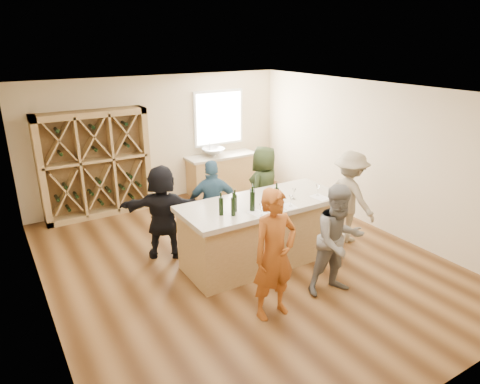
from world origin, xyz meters
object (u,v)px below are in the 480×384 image
wine_bottle_e (252,198)px  person_far_right (264,189)px  tasting_counter_base (262,234)px  person_server (349,197)px  wine_bottle_b (233,207)px  wine_rack (96,165)px  wine_bottle_c (235,203)px  person_near_left (274,255)px  person_near_right (338,241)px  person_far_left (163,212)px  wine_bottle_a (221,206)px  sink (213,152)px  person_far_mid (213,205)px  wine_bottle_d (252,201)px  wine_bottle_f (276,197)px

wine_bottle_e → person_far_right: (1.03, 1.17, -0.40)m
tasting_counter_base → person_server: (1.80, -0.15, 0.34)m
wine_bottle_e → person_server: 2.13m
person_server → wine_bottle_b: bearing=89.7°
wine_bottle_b → person_server: bearing=2.5°
wine_rack → wine_bottle_c: bearing=-71.7°
wine_bottle_c → person_near_left: (-0.09, -1.16, -0.31)m
wine_rack → person_near_right: (2.19, -4.79, -0.27)m
tasting_counter_base → person_far_left: 1.69m
wine_bottle_c → person_far_right: person_far_right is taller
tasting_counter_base → wine_bottle_b: (-0.71, -0.26, 0.72)m
person_near_left → person_near_right: 1.10m
wine_rack → wine_bottle_a: size_ratio=7.94×
person_far_right → person_far_left: bearing=-27.8°
sink → person_near_right: bearing=-96.2°
wine_bottle_b → person_server: size_ratio=0.17×
person_far_mid → wine_bottle_d: bearing=114.2°
tasting_counter_base → person_far_right: person_far_right is taller
wine_bottle_b → person_far_mid: 1.23m
wine_bottle_c → person_server: bearing=-0.3°
wine_bottle_b → person_far_mid: person_far_mid is taller
person_far_mid → sink: bearing=-98.1°
tasting_counter_base → wine_bottle_d: wine_bottle_d is taller
tasting_counter_base → wine_bottle_d: bearing=-144.9°
sink → wine_bottle_f: 3.79m
sink → wine_bottle_e: 3.74m
wine_bottle_a → wine_bottle_c: bearing=3.5°
wine_bottle_f → person_server: bearing=4.8°
wine_bottle_c → person_near_right: bearing=-50.0°
wine_bottle_d → person_far_mid: person_far_mid is taller
wine_bottle_d → person_near_left: person_near_left is taller
wine_bottle_a → person_near_right: bearing=-43.4°
wine_rack → wine_bottle_e: size_ratio=7.18×
tasting_counter_base → wine_bottle_a: bearing=-169.6°
wine_bottle_e → person_far_left: bearing=131.0°
sink → person_server: 3.65m
tasting_counter_base → wine_bottle_f: wine_bottle_f is taller
sink → wine_bottle_b: size_ratio=1.94×
tasting_counter_base → person_server: person_server is taller
wine_bottle_c → wine_bottle_f: 0.67m
sink → person_far_right: person_far_right is taller
wine_bottle_c → wine_bottle_d: 0.27m
tasting_counter_base → person_near_left: 1.53m
wine_rack → person_near_left: wine_rack is taller
person_near_right → wine_bottle_a: bearing=146.7°
wine_bottle_a → wine_bottle_e: 0.55m
sink → wine_bottle_f: (-0.86, -3.68, 0.22)m
wine_rack → wine_bottle_a: wine_rack is taller
tasting_counter_base → wine_bottle_f: size_ratio=8.67×
wine_rack → person_far_right: size_ratio=1.32×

